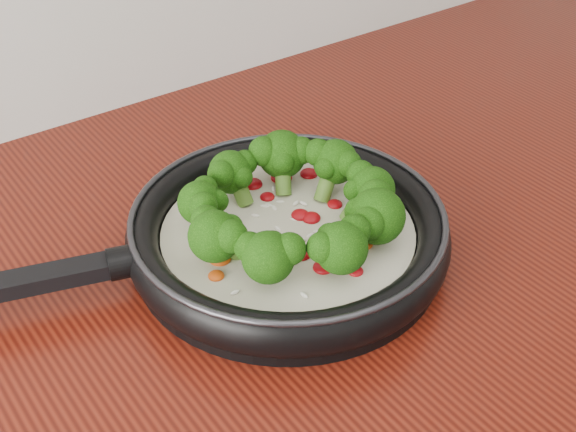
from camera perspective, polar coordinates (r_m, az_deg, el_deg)
skillet at (r=0.77m, az=-0.07°, el=-0.96°), size 0.53×0.40×0.10m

